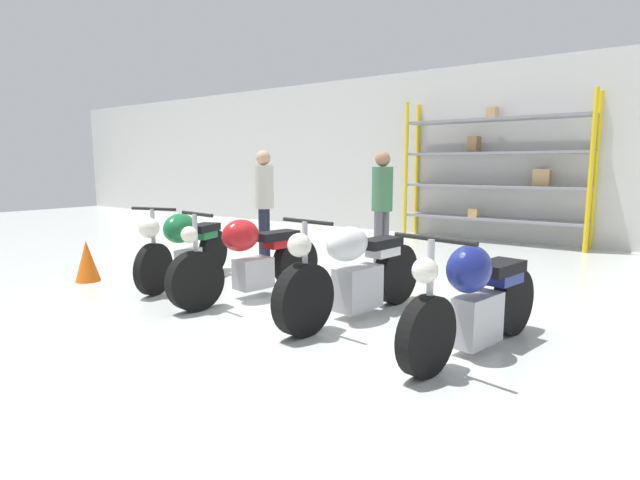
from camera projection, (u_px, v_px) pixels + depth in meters
ground_plane at (299, 308)px, 5.46m from camera, size 30.00×30.00×0.00m
back_wall at (490, 153)px, 10.28m from camera, size 30.00×0.08×3.60m
shelving_rack at (495, 169)px, 9.91m from camera, size 3.63×0.63×2.86m
motorcycle_green at (184, 244)px, 6.52m from camera, size 0.82×1.92×1.05m
motorcycle_red at (250, 260)px, 5.79m from camera, size 0.61×2.09×1.05m
motorcycle_white at (354, 274)px, 5.03m from camera, size 0.60×2.16×1.06m
motorcycle_blue at (475, 299)px, 4.07m from camera, size 0.70×1.96×1.04m
person_browsing at (264, 196)px, 7.94m from camera, size 0.43×0.43×1.78m
person_near_rack at (382, 199)px, 7.62m from camera, size 0.35×0.35×1.75m
traffic_cone at (87, 261)px, 6.66m from camera, size 0.32×0.32×0.55m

